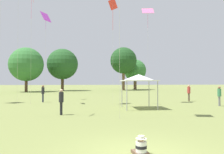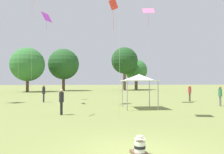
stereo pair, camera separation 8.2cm
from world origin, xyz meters
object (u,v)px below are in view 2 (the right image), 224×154
Objects in this scene: distant_tree_3 at (28,64)px; distant_tree_0 at (136,71)px; canopy_tent at (139,78)px; kite_1 at (148,13)px; person_standing_1 at (61,99)px; person_standing_0 at (190,91)px; person_standing_5 at (44,92)px; distant_tree_2 at (125,61)px; seated_toddler at (140,147)px; person_standing_3 at (220,94)px; kite_5 at (47,19)px; kite_0 at (113,8)px; distant_tree_1 at (64,64)px.

distant_tree_0 is at bearing 22.15° from distant_tree_3.
canopy_tent is 0.28× the size of kite_1.
distant_tree_0 is (15.78, 45.63, 4.35)m from person_standing_1.
person_standing_5 is at bearing -169.94° from person_standing_0.
distant_tree_3 is at bearing 179.11° from kite_1.
distant_tree_3 is at bearing -163.92° from distant_tree_2.
kite_1 is at bearing -151.80° from person_standing_0.
seated_toddler is at bearing -99.66° from distant_tree_2.
kite_5 is at bearing -151.99° from person_standing_3.
seated_toddler is 16.73m from kite_0.
person_standing_0 is 1.07× the size of person_standing_1.
person_standing_5 is (-2.90, 9.42, 0.08)m from person_standing_1.
distant_tree_1 is at bearing 35.80° from distant_tree_3.
kite_1 is 1.03× the size of distant_tree_3.
person_standing_0 is at bearing -27.57° from kite_5.
kite_1 reaches higher than person_standing_1.
distant_tree_1 is (-17.03, 31.45, 5.42)m from person_standing_0.
person_standing_3 is 7.86m from canopy_tent.
distant_tree_0 is at bearing 89.11° from person_standing_1.
person_standing_1 is 0.17× the size of distant_tree_1.
seated_toddler is 0.07× the size of distant_tree_0.
seated_toddler is at bearing -81.70° from distant_tree_1.
distant_tree_3 is at bearing -110.70° from person_standing_5.
person_standing_1 is 36.75m from distant_tree_3.
distant_tree_2 is at bearing -153.17° from person_standing_5.
person_standing_3 is at bearing 6.10° from canopy_tent.
distant_tree_1 is 8.93m from distant_tree_3.
distant_tree_3 is at bearing -176.07° from person_standing_3.
person_standing_0 reaches higher than seated_toddler.
distant_tree_3 is (-17.04, 31.95, 3.48)m from canopy_tent.
person_standing_3 is 0.64× the size of canopy_tent.
kite_0 is 32.94m from distant_tree_3.
person_standing_3 is 0.98× the size of person_standing_5.
kite_5 is at bearing -123.52° from person_standing_5.
kite_1 is at bearing -55.26° from distant_tree_3.
kite_1 is (4.85, 15.49, 9.16)m from seated_toddler.
person_standing_3 is 0.18× the size of kite_1.
seated_toddler is at bearing 70.35° from person_standing_5.
person_standing_5 is at bearing 125.29° from person_standing_1.
kite_1 is (2.09, 4.36, 6.88)m from canopy_tent.
person_standing_3 is 10.62m from kite_1.
distant_tree_2 is (-4.13, -4.38, 2.33)m from distant_tree_0.
kite_0 is at bearing -56.31° from kite_5.
kite_5 is (-7.36, 6.62, 0.66)m from kite_0.
distant_tree_0 reaches higher than person_standing_0.
distant_tree_2 reaches higher than kite_0.
person_standing_3 reaches higher than seated_toddler.
kite_0 is at bearing -62.25° from distant_tree_3.
person_standing_5 is 27.01m from distant_tree_3.
distant_tree_0 is at bearing 46.06° from kite_5.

